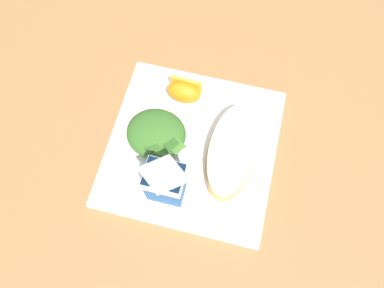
{
  "coord_description": "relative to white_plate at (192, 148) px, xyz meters",
  "views": [
    {
      "loc": [
        -0.05,
        0.22,
        0.6
      ],
      "look_at": [
        0.0,
        0.0,
        0.03
      ],
      "focal_mm": 34.33,
      "sensor_mm": 36.0,
      "label": 1
    }
  ],
  "objects": [
    {
      "name": "ground",
      "position": [
        0.0,
        0.0,
        -0.01
      ],
      "size": [
        3.0,
        3.0,
        0.0
      ],
      "primitive_type": "plane",
      "color": "olive"
    },
    {
      "name": "white_plate",
      "position": [
        0.0,
        0.0,
        0.0
      ],
      "size": [
        0.28,
        0.28,
        0.02
      ],
      "primitive_type": "cube",
      "color": "white",
      "rests_on": "ground"
    },
    {
      "name": "cheesy_pizza_bread",
      "position": [
        -0.07,
        -0.0,
        0.03
      ],
      "size": [
        0.08,
        0.17,
        0.04
      ],
      "color": "tan",
      "rests_on": "white_plate"
    },
    {
      "name": "green_salad_pile",
      "position": [
        0.06,
        -0.0,
        0.03
      ],
      "size": [
        0.11,
        0.09,
        0.04
      ],
      "color": "#336023",
      "rests_on": "white_plate"
    },
    {
      "name": "milk_carton",
      "position": [
        0.02,
        0.08,
        0.07
      ],
      "size": [
        0.06,
        0.05,
        0.11
      ],
      "color": "#23569E",
      "rests_on": "white_plate"
    },
    {
      "name": "orange_wedge_front",
      "position": [
        0.04,
        -0.09,
        0.03
      ],
      "size": [
        0.06,
        0.04,
        0.04
      ],
      "color": "orange",
      "rests_on": "white_plate"
    }
  ]
}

